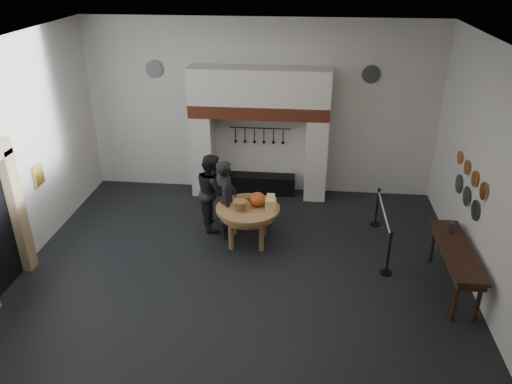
# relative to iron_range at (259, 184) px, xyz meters

# --- Properties ---
(floor) EXTENTS (9.00, 8.00, 0.02)m
(floor) POSITION_rel_iron_range_xyz_m (0.00, -3.72, -0.25)
(floor) COLOR black
(floor) RESTS_ON ground
(ceiling) EXTENTS (9.00, 8.00, 0.02)m
(ceiling) POSITION_rel_iron_range_xyz_m (0.00, -3.72, 4.25)
(ceiling) COLOR silver
(ceiling) RESTS_ON wall_back
(wall_back) EXTENTS (9.00, 0.02, 4.50)m
(wall_back) POSITION_rel_iron_range_xyz_m (0.00, 0.28, 2.00)
(wall_back) COLOR silver
(wall_back) RESTS_ON floor
(wall_front) EXTENTS (9.00, 0.02, 4.50)m
(wall_front) POSITION_rel_iron_range_xyz_m (0.00, -7.72, 2.00)
(wall_front) COLOR silver
(wall_front) RESTS_ON floor
(wall_left) EXTENTS (0.02, 8.00, 4.50)m
(wall_left) POSITION_rel_iron_range_xyz_m (-4.50, -3.72, 2.00)
(wall_left) COLOR silver
(wall_left) RESTS_ON floor
(wall_right) EXTENTS (0.02, 8.00, 4.50)m
(wall_right) POSITION_rel_iron_range_xyz_m (4.50, -3.72, 2.00)
(wall_right) COLOR silver
(wall_right) RESTS_ON floor
(chimney_pier_left) EXTENTS (0.55, 0.70, 2.15)m
(chimney_pier_left) POSITION_rel_iron_range_xyz_m (-1.48, -0.07, 0.82)
(chimney_pier_left) COLOR silver
(chimney_pier_left) RESTS_ON floor
(chimney_pier_right) EXTENTS (0.55, 0.70, 2.15)m
(chimney_pier_right) POSITION_rel_iron_range_xyz_m (1.48, -0.07, 0.82)
(chimney_pier_right) COLOR silver
(chimney_pier_right) RESTS_ON floor
(hearth_brick_band) EXTENTS (3.50, 0.72, 0.32)m
(hearth_brick_band) POSITION_rel_iron_range_xyz_m (0.00, -0.07, 2.06)
(hearth_brick_band) COLOR #9E442B
(hearth_brick_band) RESTS_ON chimney_pier_left
(chimney_hood) EXTENTS (3.50, 0.70, 0.90)m
(chimney_hood) POSITION_rel_iron_range_xyz_m (0.00, -0.07, 2.67)
(chimney_hood) COLOR silver
(chimney_hood) RESTS_ON hearth_brick_band
(iron_range) EXTENTS (1.90, 0.45, 0.50)m
(iron_range) POSITION_rel_iron_range_xyz_m (0.00, 0.00, 0.00)
(iron_range) COLOR black
(iron_range) RESTS_ON floor
(utensil_rail) EXTENTS (1.60, 0.02, 0.02)m
(utensil_rail) POSITION_rel_iron_range_xyz_m (0.00, 0.20, 1.50)
(utensil_rail) COLOR black
(utensil_rail) RESTS_ON wall_back
(door_jamb_far) EXTENTS (0.22, 0.30, 2.60)m
(door_jamb_far) POSITION_rel_iron_range_xyz_m (-4.38, -4.02, 1.05)
(door_jamb_far) COLOR tan
(door_jamb_far) RESTS_ON floor
(wall_plaque) EXTENTS (0.05, 0.34, 0.44)m
(wall_plaque) POSITION_rel_iron_range_xyz_m (-4.45, -2.92, 1.35)
(wall_plaque) COLOR gold
(wall_plaque) RESTS_ON wall_left
(work_table) EXTENTS (1.40, 1.40, 0.07)m
(work_table) POSITION_rel_iron_range_xyz_m (-0.00, -2.56, 0.59)
(work_table) COLOR tan
(work_table) RESTS_ON floor
(pumpkin) EXTENTS (0.36, 0.36, 0.31)m
(pumpkin) POSITION_rel_iron_range_xyz_m (0.20, -2.46, 0.78)
(pumpkin) COLOR #D3511D
(pumpkin) RESTS_ON work_table
(cheese_block_big) EXTENTS (0.22, 0.22, 0.24)m
(cheese_block_big) POSITION_rel_iron_range_xyz_m (0.50, -2.61, 0.74)
(cheese_block_big) COLOR #ECCF8D
(cheese_block_big) RESTS_ON work_table
(cheese_block_small) EXTENTS (0.18, 0.18, 0.20)m
(cheese_block_small) POSITION_rel_iron_range_xyz_m (0.48, -2.31, 0.72)
(cheese_block_small) COLOR #E7DC8A
(cheese_block_small) RESTS_ON work_table
(wicker_basket) EXTENTS (0.32, 0.32, 0.22)m
(wicker_basket) POSITION_rel_iron_range_xyz_m (-0.15, -2.71, 0.73)
(wicker_basket) COLOR #A27C3B
(wicker_basket) RESTS_ON work_table
(bread_loaf) EXTENTS (0.31, 0.18, 0.13)m
(bread_loaf) POSITION_rel_iron_range_xyz_m (-0.10, -2.21, 0.69)
(bread_loaf) COLOR #9E6938
(bread_loaf) RESTS_ON work_table
(visitor_near) EXTENTS (0.46, 0.69, 1.84)m
(visitor_near) POSITION_rel_iron_range_xyz_m (-0.50, -2.32, 0.67)
(visitor_near) COLOR black
(visitor_near) RESTS_ON floor
(visitor_far) EXTENTS (0.94, 1.06, 1.81)m
(visitor_far) POSITION_rel_iron_range_xyz_m (-0.90, -1.92, 0.66)
(visitor_far) COLOR black
(visitor_far) RESTS_ON floor
(side_table) EXTENTS (0.55, 2.20, 0.06)m
(side_table) POSITION_rel_iron_range_xyz_m (4.10, -3.85, 0.62)
(side_table) COLOR #352013
(side_table) RESTS_ON floor
(pewter_jug) EXTENTS (0.12, 0.12, 0.22)m
(pewter_jug) POSITION_rel_iron_range_xyz_m (4.10, -3.25, 0.76)
(pewter_jug) COLOR #55545A
(pewter_jug) RESTS_ON side_table
(copper_pan_a) EXTENTS (0.03, 0.34, 0.34)m
(copper_pan_a) POSITION_rel_iron_range_xyz_m (4.46, -3.52, 1.70)
(copper_pan_a) COLOR #C6662D
(copper_pan_a) RESTS_ON wall_right
(copper_pan_b) EXTENTS (0.03, 0.32, 0.32)m
(copper_pan_b) POSITION_rel_iron_range_xyz_m (4.46, -2.97, 1.70)
(copper_pan_b) COLOR #C6662D
(copper_pan_b) RESTS_ON wall_right
(copper_pan_c) EXTENTS (0.03, 0.30, 0.30)m
(copper_pan_c) POSITION_rel_iron_range_xyz_m (4.46, -2.42, 1.70)
(copper_pan_c) COLOR #C6662D
(copper_pan_c) RESTS_ON wall_right
(copper_pan_d) EXTENTS (0.03, 0.28, 0.28)m
(copper_pan_d) POSITION_rel_iron_range_xyz_m (4.46, -1.87, 1.70)
(copper_pan_d) COLOR #C6662D
(copper_pan_d) RESTS_ON wall_right
(pewter_plate_left) EXTENTS (0.03, 0.40, 0.40)m
(pewter_plate_left) POSITION_rel_iron_range_xyz_m (4.46, -3.32, 1.20)
(pewter_plate_left) COLOR #4C4C51
(pewter_plate_left) RESTS_ON wall_right
(pewter_plate_mid) EXTENTS (0.03, 0.40, 0.40)m
(pewter_plate_mid) POSITION_rel_iron_range_xyz_m (4.46, -2.72, 1.20)
(pewter_plate_mid) COLOR #4C4C51
(pewter_plate_mid) RESTS_ON wall_right
(pewter_plate_right) EXTENTS (0.03, 0.40, 0.40)m
(pewter_plate_right) POSITION_rel_iron_range_xyz_m (4.46, -2.12, 1.20)
(pewter_plate_right) COLOR #4C4C51
(pewter_plate_right) RESTS_ON wall_right
(pewter_plate_back_left) EXTENTS (0.44, 0.03, 0.44)m
(pewter_plate_back_left) POSITION_rel_iron_range_xyz_m (-2.70, 0.24, 2.95)
(pewter_plate_back_left) COLOR #4C4C51
(pewter_plate_back_left) RESTS_ON wall_back
(pewter_plate_back_right) EXTENTS (0.44, 0.03, 0.44)m
(pewter_plate_back_right) POSITION_rel_iron_range_xyz_m (2.70, 0.24, 2.95)
(pewter_plate_back_right) COLOR #4C4C51
(pewter_plate_back_right) RESTS_ON wall_back
(barrier_post_near) EXTENTS (0.05, 0.05, 0.90)m
(barrier_post_near) POSITION_rel_iron_range_xyz_m (2.93, -3.48, 0.20)
(barrier_post_near) COLOR black
(barrier_post_near) RESTS_ON floor
(barrier_post_far) EXTENTS (0.05, 0.05, 0.90)m
(barrier_post_far) POSITION_rel_iron_range_xyz_m (2.93, -1.48, 0.20)
(barrier_post_far) COLOR black
(barrier_post_far) RESTS_ON floor
(barrier_rope) EXTENTS (0.04, 2.00, 0.04)m
(barrier_rope) POSITION_rel_iron_range_xyz_m (2.93, -2.48, 0.60)
(barrier_rope) COLOR silver
(barrier_rope) RESTS_ON barrier_post_near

